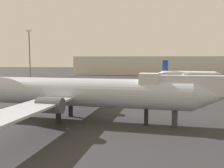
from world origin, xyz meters
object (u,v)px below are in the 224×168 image
(airplane_at_gate, at_px, (73,92))
(light_mast_left, at_px, (30,52))
(jet_bridge, at_px, (204,87))
(airplane_distant, at_px, (188,74))

(airplane_at_gate, relative_size, light_mast_left, 1.76)
(jet_bridge, bearing_deg, airplane_at_gate, -0.01)
(airplane_at_gate, bearing_deg, light_mast_left, 126.83)
(airplane_at_gate, distance_m, airplane_distant, 81.85)
(airplane_distant, bearing_deg, jet_bridge, -86.36)
(airplane_at_gate, height_order, jet_bridge, airplane_at_gate)
(airplane_at_gate, distance_m, jet_bridge, 17.04)
(airplane_at_gate, relative_size, jet_bridge, 2.23)
(airplane_at_gate, distance_m, light_mast_left, 79.20)
(airplane_at_gate, height_order, light_mast_left, light_mast_left)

